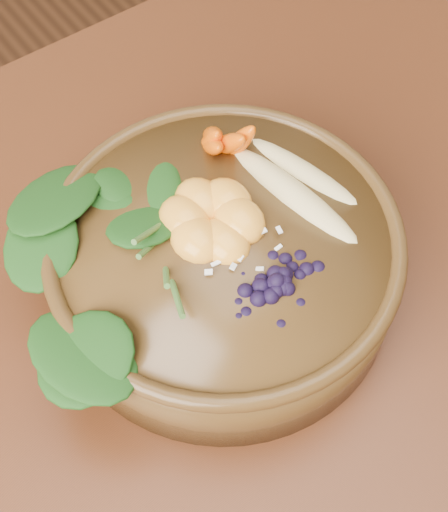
{
  "coord_description": "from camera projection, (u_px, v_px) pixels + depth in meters",
  "views": [
    {
      "loc": [
        -0.39,
        -0.13,
        1.25
      ],
      "look_at": [
        -0.22,
        0.11,
        0.8
      ],
      "focal_mm": 50.0,
      "sensor_mm": 36.0,
      "label": 1
    }
  ],
  "objects": [
    {
      "name": "kale_heap",
      "position": [
        131.0,
        202.0,
        0.51
      ],
      "size": [
        0.18,
        0.17,
        0.04
      ],
      "primitive_type": null,
      "rotation": [
        0.0,
        0.0,
        0.05
      ],
      "color": "#1C4617",
      "rests_on": "stoneware_bowl"
    },
    {
      "name": "carrot_cluster",
      "position": [
        213.0,
        115.0,
        0.54
      ],
      "size": [
        0.06,
        0.06,
        0.07
      ],
      "primitive_type": null,
      "rotation": [
        0.0,
        0.0,
        0.05
      ],
      "color": "#F05C00",
      "rests_on": "stoneware_bowl"
    },
    {
      "name": "mandarin_cluster",
      "position": [
        212.0,
        209.0,
        0.52
      ],
      "size": [
        0.08,
        0.09,
        0.03
      ],
      "primitive_type": null,
      "rotation": [
        0.0,
        0.0,
        0.05
      ],
      "color": "orange",
      "rests_on": "stoneware_bowl"
    },
    {
      "name": "blueberry_pile",
      "position": [
        279.0,
        271.0,
        0.48
      ],
      "size": [
        0.13,
        0.1,
        0.04
      ],
      "primitive_type": null,
      "rotation": [
        0.0,
        0.0,
        0.05
      ],
      "color": "black",
      "rests_on": "stoneware_bowl"
    },
    {
      "name": "coconut_flakes",
      "position": [
        242.0,
        249.0,
        0.51
      ],
      "size": [
        0.09,
        0.07,
        0.01
      ],
      "primitive_type": null,
      "rotation": [
        0.0,
        0.0,
        0.05
      ],
      "color": "white",
      "rests_on": "stoneware_bowl"
    },
    {
      "name": "banana_halves",
      "position": [
        299.0,
        171.0,
        0.54
      ],
      "size": [
        0.07,
        0.15,
        0.03
      ],
      "rotation": [
        0.0,
        0.0,
        0.05
      ],
      "color": "#E0CC84",
      "rests_on": "stoneware_bowl"
    },
    {
      "name": "stoneware_bowl",
      "position": [
        224.0,
        263.0,
        0.55
      ],
      "size": [
        0.28,
        0.28,
        0.07
      ],
      "primitive_type": "cylinder",
      "rotation": [
        0.0,
        0.0,
        0.05
      ],
      "color": "#4B3113",
      "rests_on": "dining_table"
    },
    {
      "name": "ground",
      "position": [
        363.0,
        484.0,
        1.24
      ],
      "size": [
        4.0,
        4.0,
        0.0
      ],
      "primitive_type": "plane",
      "color": "#381E0F",
      "rests_on": "ground"
    }
  ]
}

